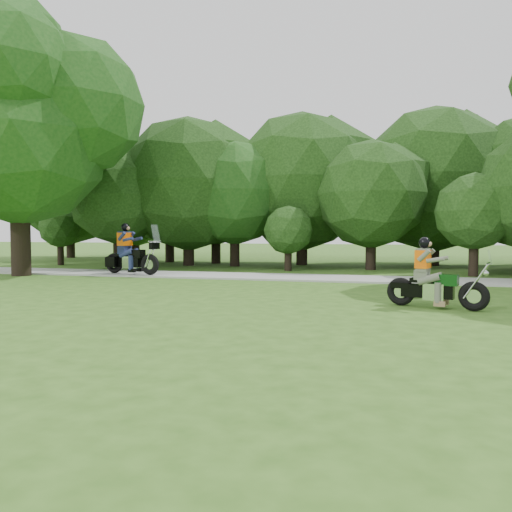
# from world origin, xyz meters

# --- Properties ---
(ground) EXTENTS (100.00, 100.00, 0.00)m
(ground) POSITION_xyz_m (0.00, 0.00, 0.00)
(ground) COLOR #2F5718
(ground) RESTS_ON ground
(walkway) EXTENTS (60.00, 2.20, 0.06)m
(walkway) POSITION_xyz_m (0.00, 8.00, 0.03)
(walkway) COLOR gray
(walkway) RESTS_ON ground
(tree_line) EXTENTS (39.38, 12.43, 7.40)m
(tree_line) POSITION_xyz_m (0.59, 14.54, 3.61)
(tree_line) COLOR black
(tree_line) RESTS_ON ground
(big_tree_west) EXTENTS (8.64, 6.56, 9.96)m
(big_tree_west) POSITION_xyz_m (-10.54, 6.85, 5.76)
(big_tree_west) COLOR black
(big_tree_west) RESTS_ON ground
(chopper_motorcycle) EXTENTS (2.08, 0.99, 1.51)m
(chopper_motorcycle) POSITION_xyz_m (3.26, 2.28, 0.56)
(chopper_motorcycle) COLOR black
(chopper_motorcycle) RESTS_ON ground
(touring_motorcycle) EXTENTS (2.41, 1.08, 1.85)m
(touring_motorcycle) POSITION_xyz_m (-6.73, 7.48, 0.73)
(touring_motorcycle) COLOR black
(touring_motorcycle) RESTS_ON walkway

